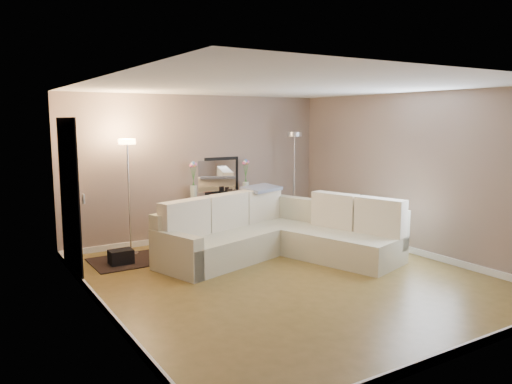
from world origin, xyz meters
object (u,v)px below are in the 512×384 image
console_table (217,215)px  floor_lamp_lit (128,174)px  sectional_sofa (274,234)px  floor_lamp_unlit (294,162)px

console_table → floor_lamp_lit: (-1.72, -0.30, 0.89)m
sectional_sofa → floor_lamp_lit: (-1.93, 1.29, 0.95)m
sectional_sofa → floor_lamp_lit: floor_lamp_lit is taller
sectional_sofa → floor_lamp_lit: size_ratio=1.86×
console_table → floor_lamp_lit: floor_lamp_lit is taller
sectional_sofa → floor_lamp_unlit: size_ratio=1.79×
floor_lamp_lit → floor_lamp_unlit: (3.23, -0.03, 0.05)m
floor_lamp_unlit → floor_lamp_lit: bearing=179.5°
sectional_sofa → floor_lamp_unlit: (1.30, 1.26, 1.00)m
console_table → floor_lamp_lit: 1.96m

